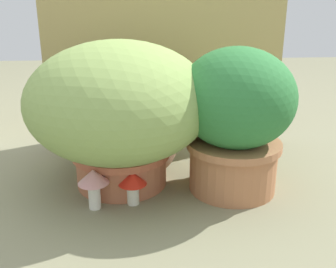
# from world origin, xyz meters

# --- Properties ---
(ground_plane) EXTENTS (6.00, 6.00, 0.00)m
(ground_plane) POSITION_xyz_m (0.00, 0.00, 0.00)
(ground_plane) COLOR gray
(cardboard_backdrop) EXTENTS (1.04, 0.03, 0.94)m
(cardboard_backdrop) POSITION_xyz_m (0.13, 0.52, 0.47)
(cardboard_backdrop) COLOR tan
(cardboard_backdrop) RESTS_ON ground
(grass_planter) EXTENTS (0.62, 0.62, 0.50)m
(grass_planter) POSITION_xyz_m (-0.05, 0.09, 0.28)
(grass_planter) COLOR #AC6443
(grass_planter) RESTS_ON ground
(leafy_planter) EXTENTS (0.38, 0.38, 0.49)m
(leafy_planter) POSITION_xyz_m (0.33, 0.02, 0.26)
(leafy_planter) COLOR #AD6E47
(leafy_planter) RESTS_ON ground
(cat) EXTENTS (0.31, 0.33, 0.32)m
(cat) POSITION_xyz_m (0.07, 0.18, 0.12)
(cat) COLOR tan
(cat) RESTS_ON ground
(mushroom_ornament_red) EXTENTS (0.09, 0.09, 0.11)m
(mushroom_ornament_red) POSITION_xyz_m (-0.01, -0.07, 0.08)
(mushroom_ornament_red) COLOR silver
(mushroom_ornament_red) RESTS_ON ground
(mushroom_ornament_pink) EXTENTS (0.10, 0.10, 0.13)m
(mushroom_ornament_pink) POSITION_xyz_m (-0.13, -0.09, 0.09)
(mushroom_ornament_pink) COLOR silver
(mushroom_ornament_pink) RESTS_ON ground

